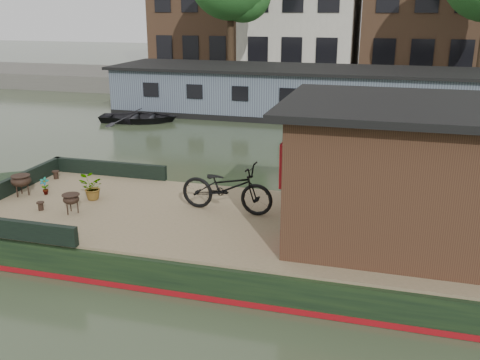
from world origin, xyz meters
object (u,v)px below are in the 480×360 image
(cabin, at_px, (397,171))
(brazier_rear, at_px, (22,185))
(brazier_front, at_px, (72,204))
(bicycle, at_px, (227,187))
(dinghy, at_px, (139,114))
(potted_plant_a, at_px, (45,186))

(cabin, bearing_deg, brazier_rear, 179.35)
(brazier_rear, bearing_deg, brazier_front, -21.35)
(bicycle, height_order, dinghy, bicycle)
(brazier_rear, bearing_deg, bicycle, 3.79)
(brazier_front, bearing_deg, bicycle, 17.79)
(bicycle, relative_size, dinghy, 0.59)
(brazier_rear, bearing_deg, cabin, -0.65)
(cabin, distance_m, bicycle, 3.31)
(cabin, bearing_deg, brazier_front, -174.88)
(brazier_front, xyz_separation_m, dinghy, (-4.15, 11.45, -0.51))
(brazier_rear, distance_m, dinghy, 11.11)
(potted_plant_a, height_order, brazier_rear, brazier_rear)
(bicycle, distance_m, brazier_front, 3.10)
(cabin, distance_m, dinghy, 15.07)
(cabin, xyz_separation_m, brazier_front, (-6.15, -0.55, -1.03))
(potted_plant_a, xyz_separation_m, brazier_front, (1.19, -0.82, 0.00))
(bicycle, distance_m, brazier_rear, 4.59)
(brazier_front, relative_size, brazier_rear, 0.86)
(brazier_front, bearing_deg, potted_plant_a, 145.36)
(cabin, relative_size, dinghy, 1.24)
(brazier_front, height_order, brazier_rear, brazier_rear)
(cabin, height_order, brazier_rear, cabin)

